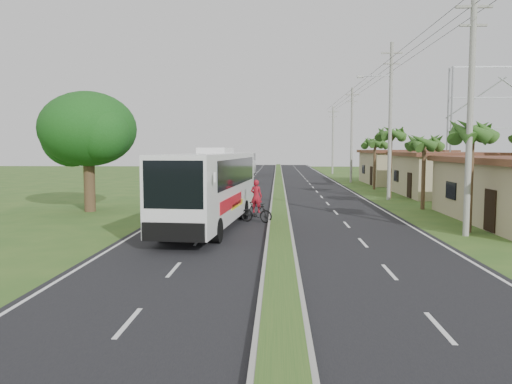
{
  "coord_description": "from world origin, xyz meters",
  "views": [
    {
      "loc": [
        -0.1,
        -20.92,
        3.98
      ],
      "look_at": [
        -1.19,
        4.01,
        1.8
      ],
      "focal_mm": 35.0,
      "sensor_mm": 36.0,
      "label": 1
    }
  ],
  "objects": [
    {
      "name": "motorcyclist",
      "position": [
        -1.25,
        5.63,
        0.83
      ],
      "size": [
        1.87,
        1.13,
        2.32
      ],
      "rotation": [
        0.0,
        0.0,
        -0.37
      ],
      "color": "black",
      "rests_on": "ground"
    },
    {
      "name": "palm_verge_d",
      "position": [
        9.3,
        28.0,
        4.55
      ],
      "size": [
        2.4,
        2.4,
        5.25
      ],
      "color": "#473321",
      "rests_on": "ground"
    },
    {
      "name": "coach_bus_main",
      "position": [
        -3.45,
        3.81,
        2.21
      ],
      "size": [
        3.72,
        12.63,
        4.02
      ],
      "rotation": [
        0.0,
        0.0,
        -0.09
      ],
      "color": "white",
      "rests_on": "ground"
    },
    {
      "name": "billboard_lattice",
      "position": [
        22.0,
        30.0,
        6.82
      ],
      "size": [
        10.18,
        1.18,
        12.07
      ],
      "color": "gray",
      "rests_on": "ground"
    },
    {
      "name": "median_strip",
      "position": [
        0.0,
        20.0,
        0.1
      ],
      "size": [
        1.2,
        160.0,
        0.18
      ],
      "color": "gray",
      "rests_on": "ground"
    },
    {
      "name": "shop_far",
      "position": [
        14.0,
        36.0,
        1.93
      ],
      "size": [
        8.6,
        11.6,
        3.82
      ],
      "color": "tan",
      "rests_on": "ground"
    },
    {
      "name": "utility_pole_d",
      "position": [
        8.5,
        58.0,
        5.42
      ],
      "size": [
        1.6,
        0.28,
        10.5
      ],
      "color": "gray",
      "rests_on": "ground"
    },
    {
      "name": "lane_edge_right",
      "position": [
        6.7,
        20.0,
        0.0
      ],
      "size": [
        0.12,
        160.0,
        0.01
      ],
      "primitive_type": "cube",
      "color": "silver",
      "rests_on": "ground"
    },
    {
      "name": "utility_pole_c",
      "position": [
        8.5,
        38.0,
        5.67
      ],
      "size": [
        1.6,
        0.28,
        11.0
      ],
      "color": "gray",
      "rests_on": "ground"
    },
    {
      "name": "utility_pole_a",
      "position": [
        8.5,
        2.0,
        5.67
      ],
      "size": [
        1.6,
        0.28,
        11.0
      ],
      "color": "gray",
      "rests_on": "ground"
    },
    {
      "name": "lane_edge_left",
      "position": [
        -6.7,
        20.0,
        0.0
      ],
      "size": [
        0.12,
        160.0,
        0.01
      ],
      "primitive_type": "cube",
      "color": "silver",
      "rests_on": "ground"
    },
    {
      "name": "road_asphalt",
      "position": [
        0.0,
        20.0,
        0.01
      ],
      "size": [
        14.0,
        160.0,
        0.02
      ],
      "primitive_type": "cube",
      "color": "black",
      "rests_on": "ground"
    },
    {
      "name": "palm_verge_a",
      "position": [
        9.0,
        3.0,
        4.74
      ],
      "size": [
        2.4,
        2.4,
        5.45
      ],
      "color": "#473321",
      "rests_on": "ground"
    },
    {
      "name": "utility_pole_b",
      "position": [
        8.47,
        18.0,
        6.26
      ],
      "size": [
        3.2,
        0.28,
        12.0
      ],
      "color": "gray",
      "rests_on": "ground"
    },
    {
      "name": "palm_verge_b",
      "position": [
        9.4,
        12.0,
        4.36
      ],
      "size": [
        2.4,
        2.4,
        5.05
      ],
      "color": "#473321",
      "rests_on": "ground"
    },
    {
      "name": "shade_tree",
      "position": [
        -12.11,
        10.02,
        5.03
      ],
      "size": [
        6.3,
        6.0,
        7.54
      ],
      "color": "#473321",
      "rests_on": "ground"
    },
    {
      "name": "ground",
      "position": [
        0.0,
        0.0,
        0.0
      ],
      "size": [
        180.0,
        180.0,
        0.0
      ],
      "primitive_type": "plane",
      "color": "#2F541E",
      "rests_on": "ground"
    },
    {
      "name": "coach_bus_far",
      "position": [
        -5.07,
        52.52,
        1.89
      ],
      "size": [
        2.97,
        11.53,
        3.33
      ],
      "rotation": [
        0.0,
        0.0,
        -0.04
      ],
      "color": "silver",
      "rests_on": "ground"
    },
    {
      "name": "shop_mid",
      "position": [
        14.0,
        22.0,
        1.86
      ],
      "size": [
        7.6,
        10.6,
        3.67
      ],
      "color": "tan",
      "rests_on": "ground"
    },
    {
      "name": "palm_verge_c",
      "position": [
        8.8,
        19.0,
        5.12
      ],
      "size": [
        2.4,
        2.4,
        5.85
      ],
      "color": "#473321",
      "rests_on": "ground"
    }
  ]
}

